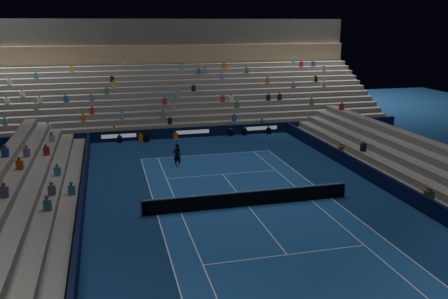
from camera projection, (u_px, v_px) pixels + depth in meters
The scene contains 11 objects.
ground at pixel (248, 206), 28.64m from camera, with size 90.00×90.00×0.00m, color navy.
court_surface at pixel (248, 206), 28.64m from camera, with size 10.97×23.77×0.01m, color navy.
sponsor_barrier_far at pixel (193, 132), 45.84m from camera, with size 44.00×0.25×1.00m, color black.
sponsor_barrier_east at pixel (391, 185), 30.80m from camera, with size 0.25×37.00×1.00m, color black.
sponsor_barrier_west at pixel (81, 214), 26.23m from camera, with size 0.25×37.00×1.00m, color black.
grandstand_main at pixel (177, 90), 53.90m from camera, with size 44.00×15.20×11.20m.
grandstand_east at pixel (438, 175), 31.51m from camera, with size 5.00×37.00×2.50m.
grandstand_west at pixel (13, 213), 25.30m from camera, with size 5.00×37.00×2.50m.
tennis_net at pixel (248, 198), 28.51m from camera, with size 12.90×0.10×1.10m.
tennis_player at pixel (177, 155), 36.39m from camera, with size 0.66×0.43×1.81m, color black.
broadcast_camera at pixel (146, 138), 44.21m from camera, with size 0.53×0.95×0.61m.
Camera 1 is at (-7.95, -25.61, 10.74)m, focal length 37.99 mm.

